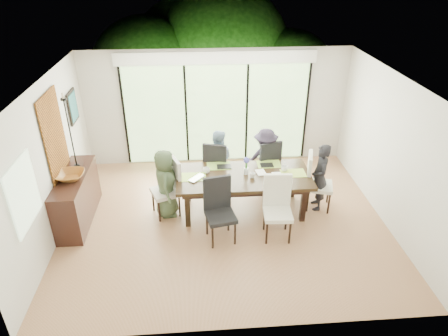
{
  "coord_description": "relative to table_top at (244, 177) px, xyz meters",
  "views": [
    {
      "loc": [
        -0.49,
        -6.19,
        4.55
      ],
      "look_at": [
        0.0,
        0.25,
        1.0
      ],
      "focal_mm": 32.0,
      "sensor_mm": 36.0,
      "label": 1
    }
  ],
  "objects": [
    {
      "name": "table_apron",
      "position": [
        0.0,
        0.0,
        -0.1
      ],
      "size": [
        2.33,
        0.95,
        0.11
      ],
      "primitive_type": "cube",
      "color": "black",
      "rests_on": "floor"
    },
    {
      "name": "table_leg_fr",
      "position": [
        1.08,
        -0.43,
        -0.4
      ],
      "size": [
        0.1,
        0.1,
        0.73
      ],
      "primitive_type": "cube",
      "color": "black",
      "rests_on": "floor"
    },
    {
      "name": "placemat_paper",
      "position": [
        -0.55,
        -0.3,
        0.03
      ],
      "size": [
        0.47,
        0.34,
        0.01
      ],
      "primitive_type": "cube",
      "color": "white",
      "rests_on": "table_top"
    },
    {
      "name": "rail_top",
      "position": [
        -0.38,
        3.89,
        -0.21
      ],
      "size": [
        6.0,
        0.08,
        0.06
      ],
      "primitive_type": "cube",
      "color": "brown",
      "rests_on": "deck"
    },
    {
      "name": "platter_base",
      "position": [
        -0.55,
        -0.3,
        0.05
      ],
      "size": [
        0.28,
        0.28,
        0.03
      ],
      "primitive_type": "cube",
      "color": "white",
      "rests_on": "table_top"
    },
    {
      "name": "wall_left",
      "position": [
        -3.39,
        -0.31,
        0.59
      ],
      "size": [
        0.02,
        5.0,
        2.7
      ],
      "primitive_type": "cube",
      "color": "beige",
      "rests_on": "floor"
    },
    {
      "name": "mullion_d",
      "position": [
        1.72,
        2.15,
        0.44
      ],
      "size": [
        0.05,
        0.04,
        2.3
      ],
      "primitive_type": "cube",
      "color": "black",
      "rests_on": "wall_back"
    },
    {
      "name": "mullion_c",
      "position": [
        0.32,
        2.15,
        0.44
      ],
      "size": [
        0.05,
        0.04,
        2.3
      ],
      "primitive_type": "cube",
      "color": "black",
      "rests_on": "wall_back"
    },
    {
      "name": "chair_near_left",
      "position": [
        -0.5,
        -0.87,
        -0.18
      ],
      "size": [
        0.57,
        0.57,
        1.16
      ],
      "primitive_type": null,
      "rotation": [
        0.0,
        0.0,
        0.2
      ],
      "color": "black",
      "rests_on": "floor"
    },
    {
      "name": "sideboard",
      "position": [
        -3.14,
        -0.05,
        -0.29
      ],
      "size": [
        0.47,
        1.68,
        0.94
      ],
      "primitive_type": "cube",
      "color": "black",
      "rests_on": "floor"
    },
    {
      "name": "table_leg_bl",
      "position": [
        -1.08,
        0.43,
        -0.4
      ],
      "size": [
        0.1,
        0.1,
        0.73
      ],
      "primitive_type": "cube",
      "color": "black",
      "rests_on": "floor"
    },
    {
      "name": "person_left_end",
      "position": [
        -1.48,
        0.0,
        -0.08
      ],
      "size": [
        0.41,
        0.64,
        1.37
      ],
      "primitive_type": "imported",
      "rotation": [
        0.0,
        0.0,
        1.59
      ],
      "color": "#415438",
      "rests_on": "floor"
    },
    {
      "name": "laptop",
      "position": [
        -0.85,
        -0.1,
        0.05
      ],
      "size": [
        0.4,
        0.41,
        0.03
      ],
      "primitive_type": "imported",
      "rotation": [
        0.0,
        0.0,
        0.86
      ],
      "color": "silver",
      "rests_on": "table_top"
    },
    {
      "name": "tablet_far_l",
      "position": [
        -0.35,
        0.35,
        0.04
      ],
      "size": [
        0.28,
        0.19,
        0.01
      ],
      "primitive_type": "cube",
      "color": "black",
      "rests_on": "table_top"
    },
    {
      "name": "chair_right_end",
      "position": [
        1.5,
        0.0,
        -0.18
      ],
      "size": [
        0.6,
        0.6,
        1.16
      ],
      "primitive_type": null,
      "rotation": [
        0.0,
        0.0,
        1.31
      ],
      "color": "silver",
      "rests_on": "floor"
    },
    {
      "name": "candlestick_base",
      "position": [
        -3.14,
        0.3,
        0.2
      ],
      "size": [
        0.1,
        0.1,
        0.04
      ],
      "primitive_type": "cylinder",
      "color": "black",
      "rests_on": "sideboard"
    },
    {
      "name": "book",
      "position": [
        0.25,
        0.05,
        0.04
      ],
      "size": [
        0.21,
        0.26,
        0.02
      ],
      "primitive_type": "imported",
      "rotation": [
        0.0,
        0.0,
        0.16
      ],
      "color": "white",
      "rests_on": "table_top"
    },
    {
      "name": "foliage_far",
      "position": [
        -0.98,
        6.19,
        0.86
      ],
      "size": [
        3.6,
        3.6,
        3.6
      ],
      "primitive_type": "sphere",
      "color": "#14380F",
      "rests_on": "ground"
    },
    {
      "name": "vase",
      "position": [
        0.05,
        0.05,
        0.1
      ],
      "size": [
        0.08,
        0.08,
        0.13
      ],
      "primitive_type": "cylinder",
      "color": "silver",
      "rests_on": "table_top"
    },
    {
      "name": "placemat_left",
      "position": [
        -0.95,
        0.0,
        0.03
      ],
      "size": [
        0.47,
        0.34,
        0.01
      ],
      "primitive_type": "cube",
      "color": "#94BA42",
      "rests_on": "table_top"
    },
    {
      "name": "hyacinth_stems",
      "position": [
        0.05,
        0.05,
        0.22
      ],
      "size": [
        0.04,
        0.04,
        0.17
      ],
      "primitive_type": "cylinder",
      "color": "#337226",
      "rests_on": "table_top"
    },
    {
      "name": "cup_a",
      "position": [
        -0.7,
        0.15,
        0.08
      ],
      "size": [
        0.18,
        0.18,
        0.1
      ],
      "primitive_type": "imported",
      "rotation": [
        0.0,
        0.0,
        0.61
      ],
      "color": "white",
      "rests_on": "table_top"
    },
    {
      "name": "placemat_far_r",
      "position": [
        0.55,
        0.4,
        0.03
      ],
      "size": [
        0.47,
        0.34,
        0.01
      ],
      "primitive_type": "cube",
      "color": "olive",
      "rests_on": "table_top"
    },
    {
      "name": "candlestick_pan",
      "position": [
        -3.14,
        0.3,
        1.51
      ],
      "size": [
        0.1,
        0.1,
        0.03
      ],
      "primitive_type": "cylinder",
      "color": "black",
      "rests_on": "sideboard"
    },
    {
      "name": "table_leg_fl",
      "position": [
        -1.08,
        -0.43,
        -0.4
      ],
      "size": [
        0.1,
        0.1,
        0.73
      ],
      "primitive_type": "cube",
      "color": "black",
      "rests_on": "floor"
    },
    {
      "name": "placemat_right",
      "position": [
        0.95,
        0.0,
        0.03
      ],
      "size": [
        0.47,
        0.34,
        0.01
      ],
      "primitive_type": "cube",
      "color": "#95AD3E",
      "rests_on": "table_top"
    },
    {
      "name": "person_far_right",
      "position": [
        0.55,
        0.83,
        -0.08
      ],
      "size": [
        0.66,
        0.44,
        1.37
      ],
      "primitive_type": "imported",
      "rotation": [
        0.0,
        0.0,
        3.07
      ],
      "color": "#251E2E",
      "rests_on": "floor"
    },
    {
      "name": "table_top",
      "position": [
        0.0,
        0.0,
        0.0
      ],
      "size": [
        2.54,
        1.16,
        0.06
      ],
      "primitive_type": "cube",
      "color": "black",
      "rests_on": "floor"
    },
    {
      "name": "chair_far_right",
      "position": [
        0.55,
        0.85,
        -0.18
      ],
      "size": [
        0.61,
        0.61,
        1.16
      ],
      "primitive_type": null,
      "rotation": [
        0.0,
        0.0,
        3.46
      ],
      "color": "black",
      "rests_on": "floor"
    },
    {
      "name": "mullion_a",
      "position": [
        -2.48,
        2.15,
        0.44
      ],
      "size": [
        0.05,
        0.04,
        2.3
      ],
      "primitive_type": "cube",
      "color": "black",
      "rests_on": "wall_back"
    },
    {
      "name": "platter_snacks",
      "position": [
        -0.55,
        -0.3,
        0.07
      ],
      "size": [
        0.21,
        0.21,
        0.01
      ],
      "primitive_type": "cube",
      "color": "orange",
      "rests_on": "table_top"
    },
    {
      "name": "side_window",
      "position": [
        -3.35,
        -1.51,
        0.74
      ],
      "size": [
        0.02,
        0.9,
        1.0
      ],
      "primitive_type": "cube",
      "color": "#8CAD7F",
      "rests_on": "wall_left"
    },
    {
      "name": "chair_near_right",
      "position": [
        0.5,
        -0.87,
        -0.18
      ],
      "size": [
        0.51,
        0.51,
        1.16
      ],
      "primitive_type": null,
      "rotation": [
        0.0,
        0.0,
        -0.06
      ],
      "color": "silver",
      "rests_on": "floor"
    },
    {
      "name": "person_right_end",
      "position": [
        1.48,
        0.0,
        -0.08
      ],
      "size": [
        0.45,
        0.66,
        1.37
      ],
      "primitive_type": "imported",
      "rotation": [
        0.0,
        0.0,
        -1.64
      ],
      "color": "black",
      "rests_on": "floor"
    },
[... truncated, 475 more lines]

